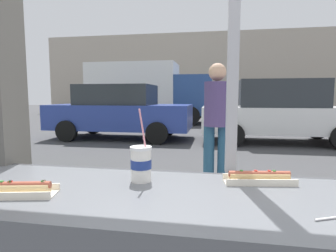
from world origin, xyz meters
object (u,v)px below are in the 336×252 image
Objects in this scene: parked_car_white at (279,112)px; pedestrian at (217,119)px; hotdog_tray_far at (17,189)px; parked_car_blue at (120,111)px; soda_cup_right at (141,163)px; box_truck at (147,91)px; hotdog_tray_near at (259,178)px.

parked_car_white is 2.70× the size of pedestrian.
parked_car_blue is (-2.35, 7.63, -0.15)m from hotdog_tray_far.
parked_car_blue is 2.73× the size of pedestrian.
parked_car_white reaches higher than hotdog_tray_far.
soda_cup_right is at bearing 31.48° from hotdog_tray_far.
box_truck is 10.77m from pedestrian.
hotdog_tray_near is 0.18× the size of pedestrian.
hotdog_tray_near is 13.13m from box_truck.
soda_cup_right is 13.06m from box_truck.
hotdog_tray_near is 2.43m from pedestrian.
hotdog_tray_near is 0.05× the size of box_truck.
pedestrian is (-0.17, 2.43, 0.04)m from hotdog_tray_near.
box_truck is at bearing 108.76° from pedestrian.
parked_car_blue reaches higher than hotdog_tray_far.
soda_cup_right is 1.08× the size of hotdog_tray_far.
soda_cup_right is 0.46m from hotdog_tray_far.
soda_cup_right reaches higher than hotdog_tray_far.
soda_cup_right is 1.04× the size of hotdog_tray_near.
parked_car_white reaches higher than soda_cup_right.
hotdog_tray_far is at bearing -108.08° from parked_car_white.
parked_car_blue is at bearing 180.00° from parked_car_white.
box_truck is at bearing 106.05° from hotdog_tray_near.
pedestrian is at bearing 93.98° from hotdog_tray_near.
hotdog_tray_far is 0.05× the size of box_truck.
soda_cup_right is at bearing -173.40° from hotdog_tray_near.
parked_car_white is (1.63, 7.34, -0.12)m from hotdog_tray_near.
hotdog_tray_near is 0.91m from hotdog_tray_far.
parked_car_blue is at bearing 121.82° from pedestrian.
soda_cup_right is 0.07× the size of parked_car_white.
pedestrian is (3.05, -4.92, 0.20)m from parked_car_blue.
box_truck is (-3.15, 12.66, 0.53)m from soda_cup_right.
hotdog_tray_far is at bearing -72.87° from parked_car_blue.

